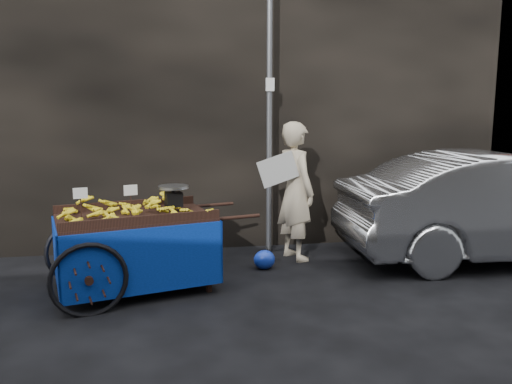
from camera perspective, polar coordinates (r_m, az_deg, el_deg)
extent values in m
plane|color=black|center=(6.12, 1.03, -10.18)|extent=(80.00, 80.00, 0.00)
cube|color=black|center=(8.29, -9.33, 12.31)|extent=(11.00, 2.00, 5.00)
cylinder|color=slate|center=(7.11, 1.52, 8.94)|extent=(0.08, 0.08, 4.00)
cube|color=white|center=(7.07, 1.62, 12.18)|extent=(0.12, 0.02, 0.18)
cube|color=black|center=(5.81, -13.70, -2.95)|extent=(1.88, 1.43, 0.06)
cube|color=black|center=(6.27, -14.55, -1.42)|extent=(1.63, 0.46, 0.10)
cube|color=black|center=(5.32, -12.76, -3.22)|extent=(1.63, 0.46, 0.10)
cube|color=black|center=(5.69, -5.45, -7.32)|extent=(0.06, 0.06, 0.84)
cube|color=black|center=(6.46, -7.84, -5.36)|extent=(0.06, 0.06, 0.84)
cylinder|color=black|center=(5.71, -2.03, -2.90)|extent=(0.52, 0.17, 0.04)
cylinder|color=black|center=(6.48, -4.81, -1.48)|extent=(0.52, 0.17, 0.04)
torus|color=black|center=(5.31, -18.55, -9.56)|extent=(0.77, 0.25, 0.78)
torus|color=black|center=(6.39, -19.57, -6.45)|extent=(0.77, 0.25, 0.78)
cylinder|color=black|center=(5.85, -19.11, -7.86)|extent=(0.34, 1.15, 0.05)
cube|color=navy|center=(5.39, -12.51, -7.76)|extent=(1.66, 0.45, 0.71)
cube|color=navy|center=(6.40, -14.46, -5.13)|extent=(1.66, 0.45, 0.71)
cube|color=navy|center=(5.81, -21.86, -6.97)|extent=(0.29, 1.06, 0.71)
cube|color=navy|center=(6.09, -5.69, -5.60)|extent=(0.29, 1.06, 0.71)
cube|color=black|center=(5.92, -9.39, -0.83)|extent=(0.22, 0.19, 0.17)
cylinder|color=silver|center=(5.90, -9.42, 0.57)|extent=(0.43, 0.43, 0.03)
cube|color=white|center=(5.56, -19.44, -0.13)|extent=(0.14, 0.05, 0.11)
cube|color=white|center=(5.62, -14.14, 0.21)|extent=(0.14, 0.05, 0.11)
imported|color=tan|center=(6.86, 4.53, 0.09)|extent=(0.67, 0.81, 1.90)
cube|color=#B7B8B1|center=(6.57, 2.53, 2.59)|extent=(0.59, 0.05, 0.50)
ellipsoid|color=#1631AA|center=(6.54, 0.97, -7.74)|extent=(0.28, 0.22, 0.25)
imported|color=silver|center=(7.66, 26.68, -1.48)|extent=(4.57, 1.77, 1.48)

